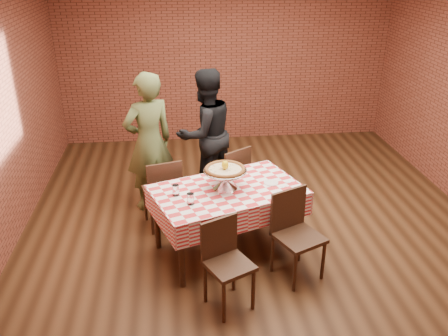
{
  "coord_description": "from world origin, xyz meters",
  "views": [
    {
      "loc": [
        -0.9,
        -4.83,
        3.02
      ],
      "look_at": [
        -0.4,
        -0.34,
        0.94
      ],
      "focal_mm": 37.77,
      "sensor_mm": 36.0,
      "label": 1
    }
  ],
  "objects_px": {
    "pizza_stand": "(225,179)",
    "condiment_caddy": "(218,173)",
    "chair_far_left": "(162,192)",
    "diner_olive": "(149,142)",
    "diner_black": "(205,134)",
    "table": "(227,220)",
    "pizza": "(225,170)",
    "chair_near_right": "(299,238)",
    "water_glass_left": "(190,199)",
    "chair_near_left": "(229,267)",
    "chair_far_right": "(228,179)",
    "water_glass_right": "(176,190)"
  },
  "relations": [
    {
      "from": "water_glass_left",
      "to": "diner_olive",
      "type": "xyz_separation_m",
      "value": [
        -0.45,
        1.39,
        0.07
      ]
    },
    {
      "from": "diner_olive",
      "to": "table",
      "type": "bearing_deg",
      "value": 100.39
    },
    {
      "from": "diner_olive",
      "to": "water_glass_left",
      "type": "bearing_deg",
      "value": 80.9
    },
    {
      "from": "pizza_stand",
      "to": "table",
      "type": "bearing_deg",
      "value": -46.22
    },
    {
      "from": "table",
      "to": "chair_near_right",
      "type": "xyz_separation_m",
      "value": [
        0.65,
        -0.53,
        0.08
      ]
    },
    {
      "from": "table",
      "to": "chair_far_right",
      "type": "distance_m",
      "value": 0.9
    },
    {
      "from": "chair_far_right",
      "to": "diner_olive",
      "type": "bearing_deg",
      "value": -46.43
    },
    {
      "from": "table",
      "to": "chair_near_left",
      "type": "height_order",
      "value": "chair_near_left"
    },
    {
      "from": "diner_black",
      "to": "pizza",
      "type": "bearing_deg",
      "value": 64.38
    },
    {
      "from": "condiment_caddy",
      "to": "chair_far_left",
      "type": "bearing_deg",
      "value": 114.05
    },
    {
      "from": "diner_olive",
      "to": "diner_black",
      "type": "xyz_separation_m",
      "value": [
        0.72,
        0.3,
        -0.03
      ]
    },
    {
      "from": "pizza_stand",
      "to": "pizza",
      "type": "xyz_separation_m",
      "value": [
        -0.0,
        0.0,
        0.11
      ]
    },
    {
      "from": "water_glass_right",
      "to": "chair_near_left",
      "type": "xyz_separation_m",
      "value": [
        0.45,
        -0.82,
        -0.39
      ]
    },
    {
      "from": "water_glass_right",
      "to": "condiment_caddy",
      "type": "height_order",
      "value": "condiment_caddy"
    },
    {
      "from": "pizza_stand",
      "to": "condiment_caddy",
      "type": "relative_size",
      "value": 3.37
    },
    {
      "from": "chair_near_right",
      "to": "diner_black",
      "type": "bearing_deg",
      "value": 86.78
    },
    {
      "from": "table",
      "to": "pizza",
      "type": "xyz_separation_m",
      "value": [
        -0.02,
        0.02,
        0.6
      ]
    },
    {
      "from": "pizza",
      "to": "diner_black",
      "type": "height_order",
      "value": "diner_black"
    },
    {
      "from": "pizza",
      "to": "chair_near_left",
      "type": "height_order",
      "value": "pizza"
    },
    {
      "from": "condiment_caddy",
      "to": "diner_black",
      "type": "bearing_deg",
      "value": 56.83
    },
    {
      "from": "pizza",
      "to": "chair_far_right",
      "type": "xyz_separation_m",
      "value": [
        0.14,
        0.87,
        -0.53
      ]
    },
    {
      "from": "chair_near_right",
      "to": "chair_far_left",
      "type": "distance_m",
      "value": 1.78
    },
    {
      "from": "condiment_caddy",
      "to": "water_glass_right",
      "type": "bearing_deg",
      "value": 179.21
    },
    {
      "from": "pizza_stand",
      "to": "chair_near_right",
      "type": "xyz_separation_m",
      "value": [
        0.67,
        -0.55,
        -0.41
      ]
    },
    {
      "from": "condiment_caddy",
      "to": "diner_black",
      "type": "relative_size",
      "value": 0.08
    },
    {
      "from": "chair_far_right",
      "to": "diner_olive",
      "type": "xyz_separation_m",
      "value": [
        -0.96,
        0.22,
        0.44
      ]
    },
    {
      "from": "pizza",
      "to": "diner_olive",
      "type": "distance_m",
      "value": 1.37
    },
    {
      "from": "pizza",
      "to": "chair_far_left",
      "type": "bearing_deg",
      "value": 138.99
    },
    {
      "from": "pizza_stand",
      "to": "water_glass_left",
      "type": "xyz_separation_m",
      "value": [
        -0.38,
        -0.31,
        -0.05
      ]
    },
    {
      "from": "chair_near_right",
      "to": "chair_far_right",
      "type": "distance_m",
      "value": 1.52
    },
    {
      "from": "pizza_stand",
      "to": "condiment_caddy",
      "type": "height_order",
      "value": "pizza_stand"
    },
    {
      "from": "condiment_caddy",
      "to": "chair_near_left",
      "type": "height_order",
      "value": "condiment_caddy"
    },
    {
      "from": "pizza",
      "to": "pizza_stand",
      "type": "bearing_deg",
      "value": 0.0
    },
    {
      "from": "pizza_stand",
      "to": "chair_near_right",
      "type": "height_order",
      "value": "pizza_stand"
    },
    {
      "from": "chair_far_right",
      "to": "diner_black",
      "type": "relative_size",
      "value": 0.52
    },
    {
      "from": "pizza_stand",
      "to": "chair_near_left",
      "type": "bearing_deg",
      "value": -94.11
    },
    {
      "from": "table",
      "to": "chair_far_left",
      "type": "bearing_deg",
      "value": 138.8
    },
    {
      "from": "pizza",
      "to": "chair_near_right",
      "type": "relative_size",
      "value": 0.47
    },
    {
      "from": "pizza",
      "to": "water_glass_right",
      "type": "height_order",
      "value": "pizza"
    },
    {
      "from": "condiment_caddy",
      "to": "diner_olive",
      "type": "xyz_separation_m",
      "value": [
        -0.78,
        0.86,
        0.06
      ]
    },
    {
      "from": "chair_far_left",
      "to": "diner_black",
      "type": "xyz_separation_m",
      "value": [
        0.58,
        0.8,
        0.41
      ]
    },
    {
      "from": "pizza",
      "to": "chair_far_right",
      "type": "relative_size",
      "value": 0.48
    },
    {
      "from": "condiment_caddy",
      "to": "diner_olive",
      "type": "height_order",
      "value": "diner_olive"
    },
    {
      "from": "chair_far_left",
      "to": "diner_olive",
      "type": "relative_size",
      "value": 0.5
    },
    {
      "from": "table",
      "to": "condiment_caddy",
      "type": "height_order",
      "value": "condiment_caddy"
    },
    {
      "from": "chair_far_right",
      "to": "pizza_stand",
      "type": "bearing_deg",
      "value": 47.69
    },
    {
      "from": "chair_far_left",
      "to": "diner_olive",
      "type": "bearing_deg",
      "value": -88.88
    },
    {
      "from": "water_glass_left",
      "to": "water_glass_right",
      "type": "relative_size",
      "value": 1.0
    },
    {
      "from": "water_glass_left",
      "to": "condiment_caddy",
      "type": "height_order",
      "value": "condiment_caddy"
    },
    {
      "from": "water_glass_right",
      "to": "diner_olive",
      "type": "height_order",
      "value": "diner_olive"
    }
  ]
}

